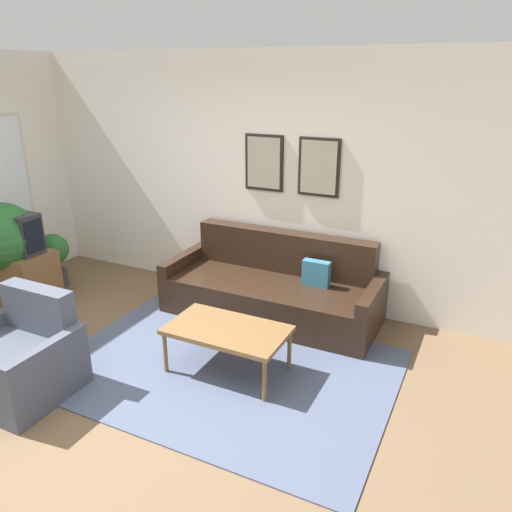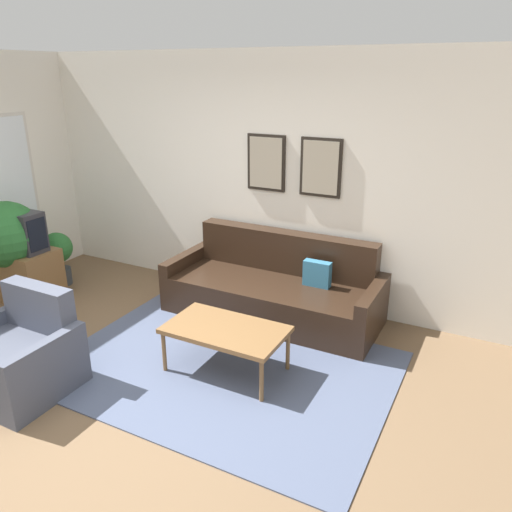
{
  "view_description": "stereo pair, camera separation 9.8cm",
  "coord_description": "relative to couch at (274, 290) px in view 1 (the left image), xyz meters",
  "views": [
    {
      "loc": [
        2.45,
        -2.4,
        2.48
      ],
      "look_at": [
        0.53,
        1.53,
        0.85
      ],
      "focal_mm": 35.0,
      "sensor_mm": 36.0,
      "label": 1
    },
    {
      "loc": [
        2.54,
        -2.36,
        2.48
      ],
      "look_at": [
        0.53,
        1.53,
        0.85
      ],
      "focal_mm": 35.0,
      "sensor_mm": 36.0,
      "label": 2
    }
  ],
  "objects": [
    {
      "name": "ground_plane",
      "position": [
        -0.49,
        -2.05,
        -0.29
      ],
      "size": [
        16.0,
        16.0,
        0.0
      ],
      "primitive_type": "plane",
      "color": "brown"
    },
    {
      "name": "wall_back",
      "position": [
        -0.48,
        0.46,
        1.07
      ],
      "size": [
        8.0,
        0.09,
        2.7
      ],
      "color": "white",
      "rests_on": "ground_plane"
    },
    {
      "name": "armchair",
      "position": [
        -1.29,
        -2.16,
        -0.01
      ],
      "size": [
        0.86,
        0.76,
        0.82
      ],
      "rotation": [
        0.0,
        0.0,
        -0.01
      ],
      "color": "#474C5B",
      "rests_on": "ground_plane"
    },
    {
      "name": "tv",
      "position": [
        -2.67,
        -0.95,
        0.53
      ],
      "size": [
        0.58,
        0.28,
        0.45
      ],
      "color": "#2D2D33",
      "rests_on": "tv_stand"
    },
    {
      "name": "potted_plant_tall",
      "position": [
        -2.74,
        -1.05,
        0.47
      ],
      "size": [
        0.73,
        0.73,
        1.16
      ],
      "color": "slate",
      "rests_on": "ground_plane"
    },
    {
      "name": "potted_plant_small",
      "position": [
        -2.93,
        -0.58,
        0.08
      ],
      "size": [
        0.39,
        0.39,
        0.63
      ],
      "color": "slate",
      "rests_on": "ground_plane"
    },
    {
      "name": "potted_plant_by_window",
      "position": [
        -2.69,
        -0.47,
        0.11
      ],
      "size": [
        0.37,
        0.37,
        0.66
      ],
      "color": "#383D42",
      "rests_on": "ground_plane"
    },
    {
      "name": "tv_stand",
      "position": [
        -2.67,
        -0.95,
        0.01
      ],
      "size": [
        0.69,
        0.5,
        0.6
      ],
      "color": "brown",
      "rests_on": "ground_plane"
    },
    {
      "name": "area_rug",
      "position": [
        0.05,
        -1.18,
        -0.28
      ],
      "size": [
        2.91,
        2.06,
        0.01
      ],
      "color": "#4C5670",
      "rests_on": "ground_plane"
    },
    {
      "name": "couch",
      "position": [
        0.0,
        0.0,
        0.0
      ],
      "size": [
        2.26,
        0.9,
        0.85
      ],
      "color": "black",
      "rests_on": "ground_plane"
    },
    {
      "name": "coffee_table",
      "position": [
        0.09,
        -1.18,
        0.1
      ],
      "size": [
        1.02,
        0.59,
        0.42
      ],
      "color": "brown",
      "rests_on": "ground_plane"
    }
  ]
}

